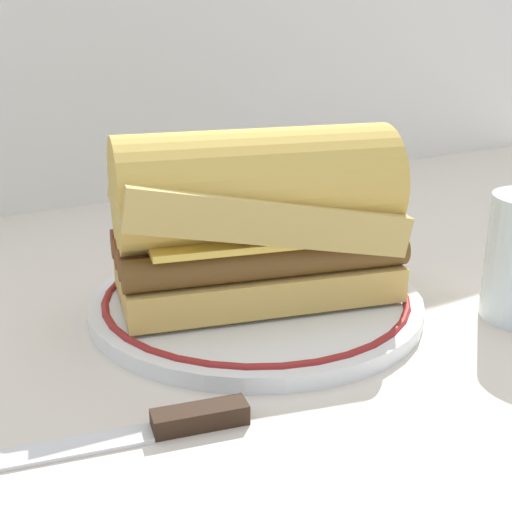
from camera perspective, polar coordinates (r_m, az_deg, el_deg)
name	(u,v)px	position (r m, az deg, el deg)	size (l,w,h in m)	color
ground_plane	(269,303)	(0.56, 1.11, -3.88)	(1.50, 1.50, 0.00)	beige
plate	(256,300)	(0.54, 0.00, -3.69)	(0.26, 0.26, 0.01)	white
sausage_sandwich	(256,216)	(0.52, 0.00, 3.33)	(0.23, 0.15, 0.13)	tan
butter_knife	(132,432)	(0.40, -10.19, -14.09)	(0.16, 0.05, 0.01)	silver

